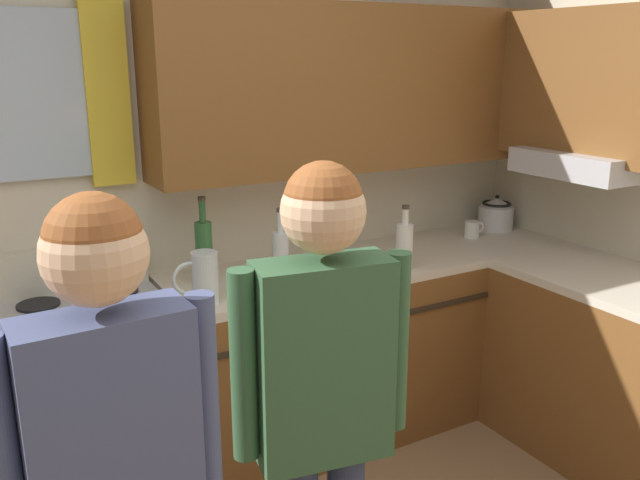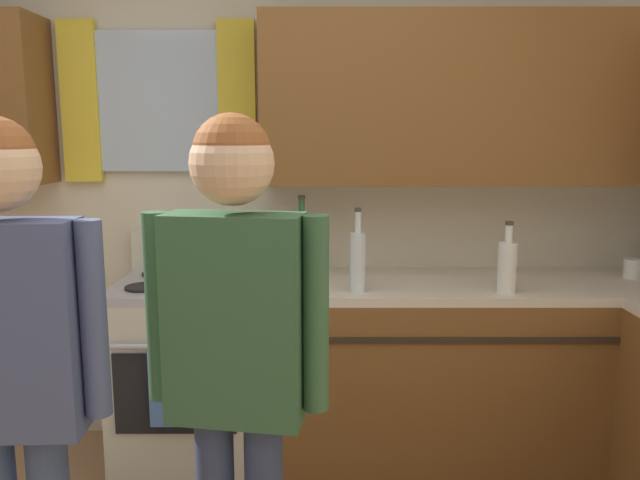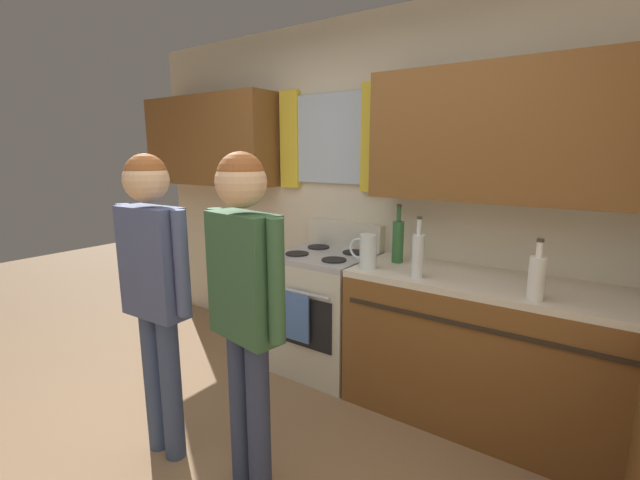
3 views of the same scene
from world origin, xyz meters
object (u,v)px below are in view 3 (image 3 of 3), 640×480
object	(u,v)px
bottle_milk_white	(537,277)
adult_left	(154,274)
bottle_wine_green	(398,240)
adult_in_plaid	(245,289)
stove_oven	(326,309)
bottle_tall_clear	(418,254)
water_pitcher	(367,251)

from	to	relation	value
bottle_milk_white	adult_left	xyz separation A→B (m)	(-1.61, -1.07, 0.00)
bottle_wine_green	adult_in_plaid	distance (m)	1.30
stove_oven	adult_left	distance (m)	1.42
bottle_tall_clear	adult_left	bearing A→B (deg)	-131.28
stove_oven	adult_in_plaid	size ratio (longest dim) A/B	0.67
bottle_tall_clear	bottle_milk_white	xyz separation A→B (m)	(0.64, -0.03, -0.02)
bottle_tall_clear	water_pitcher	world-z (taller)	bottle_tall_clear
water_pitcher	bottle_wine_green	bearing A→B (deg)	68.65
adult_in_plaid	bottle_tall_clear	bearing A→B (deg)	69.30
bottle_tall_clear	bottle_wine_green	size ratio (longest dim) A/B	0.93
stove_oven	adult_in_plaid	xyz separation A→B (m)	(0.39, -1.23, 0.56)
adult_left	adult_in_plaid	world-z (taller)	adult_in_plaid
stove_oven	bottle_milk_white	world-z (taller)	bottle_milk_white
bottle_tall_clear	bottle_milk_white	bearing A→B (deg)	-2.40
stove_oven	bottle_wine_green	size ratio (longest dim) A/B	2.79
water_pitcher	adult_in_plaid	size ratio (longest dim) A/B	0.13
adult_left	adult_in_plaid	xyz separation A→B (m)	(0.58, 0.07, 0.01)
bottle_tall_clear	adult_in_plaid	world-z (taller)	adult_in_plaid
bottle_tall_clear	bottle_milk_white	world-z (taller)	bottle_tall_clear
adult_in_plaid	bottle_wine_green	bearing A→B (deg)	83.80
bottle_tall_clear	water_pitcher	size ratio (longest dim) A/B	1.67
bottle_milk_white	adult_in_plaid	world-z (taller)	adult_in_plaid
stove_oven	bottle_tall_clear	world-z (taller)	bottle_tall_clear
bottle_tall_clear	adult_left	world-z (taller)	adult_left
bottle_wine_green	water_pitcher	bearing A→B (deg)	-111.35
bottle_milk_white	adult_in_plaid	distance (m)	1.44
stove_oven	adult_left	bearing A→B (deg)	-98.03
bottle_wine_green	water_pitcher	distance (m)	0.27
bottle_milk_white	bottle_wine_green	bearing A→B (deg)	161.97
bottle_wine_green	adult_in_plaid	world-z (taller)	adult_in_plaid
stove_oven	water_pitcher	size ratio (longest dim) A/B	5.00
bottle_milk_white	water_pitcher	size ratio (longest dim) A/B	1.42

